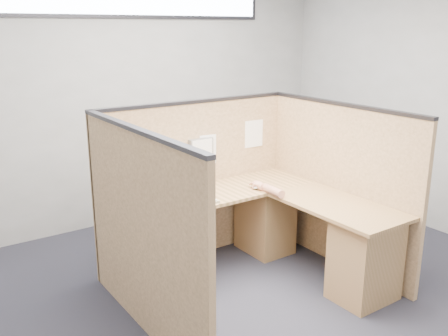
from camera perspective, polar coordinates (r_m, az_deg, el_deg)
floor at (r=4.34m, az=4.10°, el=-14.28°), size 5.00×5.00×0.00m
wall_back at (r=5.73m, az=-9.94°, el=7.83°), size 5.00×0.00×5.00m
clerestory_window at (r=5.67m, az=-10.39°, el=18.37°), size 3.30×0.04×0.38m
cubicle_partitions at (r=4.33m, az=0.77°, el=-3.13°), size 2.06×1.83×1.53m
l_desk at (r=4.47m, az=3.75°, el=-7.73°), size 1.95×1.75×0.73m
laptop at (r=4.40m, az=-7.10°, el=-2.70°), size 0.38×0.40×0.23m
keyboard at (r=4.20m, az=-3.37°, el=-4.11°), size 0.42×0.15×0.03m
mouse at (r=4.62m, az=3.81°, el=-2.11°), size 0.13×0.09×0.05m
hand_forearm at (r=4.52m, az=5.05°, el=-2.35°), size 0.11×0.40×0.08m
blue_poster at (r=4.31m, az=-11.68°, el=2.84°), size 0.16×0.02×0.22m
american_flag at (r=4.28m, az=-11.80°, el=3.69°), size 0.19×0.01×0.33m
file_holder at (r=4.68m, az=-2.63°, el=1.51°), size 0.25×0.05×0.32m
paper_left at (r=4.73m, az=-2.14°, el=2.08°), size 0.22×0.03×0.28m
paper_right at (r=5.04m, az=3.43°, el=3.93°), size 0.21×0.02×0.27m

